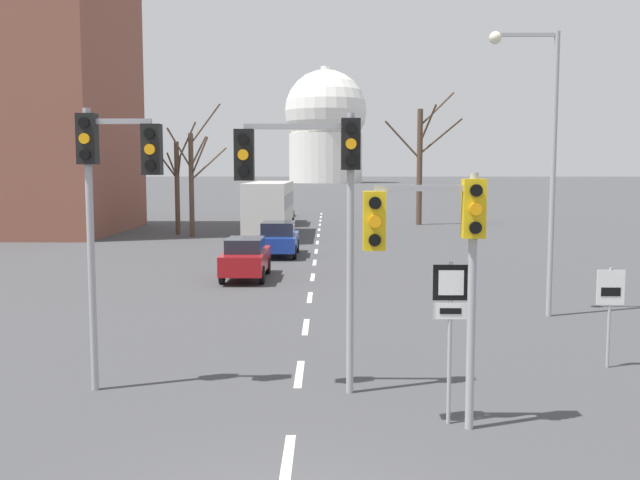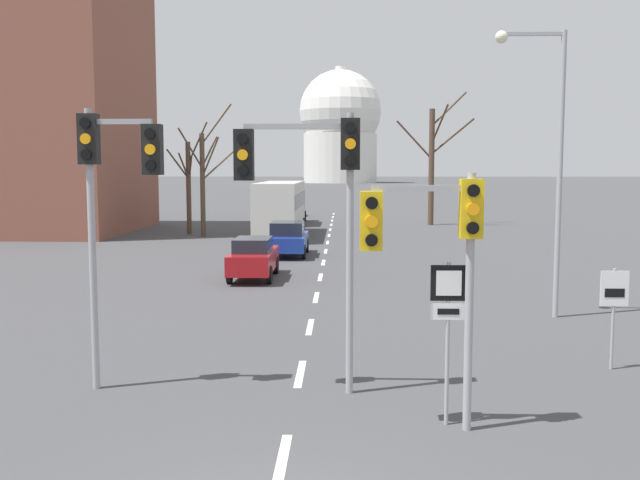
% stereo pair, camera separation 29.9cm
% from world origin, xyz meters
% --- Properties ---
extents(lane_stripe_0, '(0.16, 2.00, 0.01)m').
position_xyz_m(lane_stripe_0, '(0.00, 2.22, 0.00)').
color(lane_stripe_0, silver).
rests_on(lane_stripe_0, ground_plane).
extents(lane_stripe_1, '(0.16, 2.00, 0.01)m').
position_xyz_m(lane_stripe_1, '(0.00, 6.72, 0.00)').
color(lane_stripe_1, silver).
rests_on(lane_stripe_1, ground_plane).
extents(lane_stripe_2, '(0.16, 2.00, 0.01)m').
position_xyz_m(lane_stripe_2, '(0.00, 11.22, 0.00)').
color(lane_stripe_2, silver).
rests_on(lane_stripe_2, ground_plane).
extents(lane_stripe_3, '(0.16, 2.00, 0.01)m').
position_xyz_m(lane_stripe_3, '(0.00, 15.72, 0.00)').
color(lane_stripe_3, silver).
rests_on(lane_stripe_3, ground_plane).
extents(lane_stripe_4, '(0.16, 2.00, 0.01)m').
position_xyz_m(lane_stripe_4, '(0.00, 20.22, 0.00)').
color(lane_stripe_4, silver).
rests_on(lane_stripe_4, ground_plane).
extents(lane_stripe_5, '(0.16, 2.00, 0.01)m').
position_xyz_m(lane_stripe_5, '(0.00, 24.72, 0.00)').
color(lane_stripe_5, silver).
rests_on(lane_stripe_5, ground_plane).
extents(lane_stripe_6, '(0.16, 2.00, 0.01)m').
position_xyz_m(lane_stripe_6, '(0.00, 29.22, 0.00)').
color(lane_stripe_6, silver).
rests_on(lane_stripe_6, ground_plane).
extents(lane_stripe_7, '(0.16, 2.00, 0.01)m').
position_xyz_m(lane_stripe_7, '(0.00, 33.72, 0.00)').
color(lane_stripe_7, silver).
rests_on(lane_stripe_7, ground_plane).
extents(lane_stripe_8, '(0.16, 2.00, 0.01)m').
position_xyz_m(lane_stripe_8, '(0.00, 38.22, 0.00)').
color(lane_stripe_8, silver).
rests_on(lane_stripe_8, ground_plane).
extents(lane_stripe_9, '(0.16, 2.00, 0.01)m').
position_xyz_m(lane_stripe_9, '(0.00, 42.72, 0.00)').
color(lane_stripe_9, silver).
rests_on(lane_stripe_9, ground_plane).
extents(lane_stripe_10, '(0.16, 2.00, 0.01)m').
position_xyz_m(lane_stripe_10, '(0.00, 47.22, 0.00)').
color(lane_stripe_10, silver).
rests_on(lane_stripe_10, ground_plane).
extents(lane_stripe_11, '(0.16, 2.00, 0.01)m').
position_xyz_m(lane_stripe_11, '(0.00, 51.72, 0.00)').
color(lane_stripe_11, silver).
rests_on(lane_stripe_11, ground_plane).
extents(lane_stripe_12, '(0.16, 2.00, 0.01)m').
position_xyz_m(lane_stripe_12, '(0.00, 56.22, 0.00)').
color(lane_stripe_12, silver).
rests_on(lane_stripe_12, ground_plane).
extents(lane_stripe_13, '(0.16, 2.00, 0.01)m').
position_xyz_m(lane_stripe_13, '(0.00, 60.72, 0.00)').
color(lane_stripe_13, silver).
rests_on(lane_stripe_13, ground_plane).
extents(traffic_signal_near_right, '(1.97, 0.34, 4.26)m').
position_xyz_m(traffic_signal_near_right, '(2.37, 3.55, 3.21)').
color(traffic_signal_near_right, '#9E9EA3').
rests_on(traffic_signal_near_right, ground_plane).
extents(traffic_signal_near_left, '(1.58, 0.34, 5.47)m').
position_xyz_m(traffic_signal_near_left, '(-3.56, 5.58, 4.13)').
color(traffic_signal_near_left, '#9E9EA3').
rests_on(traffic_signal_near_left, ground_plane).
extents(traffic_signal_centre_tall, '(2.36, 0.34, 5.36)m').
position_xyz_m(traffic_signal_centre_tall, '(0.34, 5.46, 4.08)').
color(traffic_signal_centre_tall, '#9E9EA3').
rests_on(traffic_signal_centre_tall, ground_plane).
extents(route_sign_post, '(0.60, 0.08, 2.78)m').
position_xyz_m(route_sign_post, '(2.65, 3.78, 1.91)').
color(route_sign_post, '#9E9EA3').
rests_on(route_sign_post, ground_plane).
extents(speed_limit_sign, '(0.60, 0.08, 2.20)m').
position_xyz_m(speed_limit_sign, '(6.71, 7.27, 1.48)').
color(speed_limit_sign, '#9E9EA3').
rests_on(speed_limit_sign, ground_plane).
extents(street_lamp_right, '(2.02, 0.36, 8.21)m').
position_xyz_m(street_lamp_right, '(6.76, 12.75, 5.03)').
color(street_lamp_right, '#9E9EA3').
rests_on(street_lamp_right, ground_plane).
extents(sedan_near_left, '(1.92, 4.54, 1.71)m').
position_xyz_m(sedan_near_left, '(-1.85, 27.25, 0.87)').
color(sedan_near_left, navy).
rests_on(sedan_near_left, ground_plane).
extents(sedan_near_right, '(1.86, 4.19, 1.61)m').
position_xyz_m(sedan_near_right, '(-3.81, 57.42, 0.81)').
color(sedan_near_right, '#2D4C33').
rests_on(sedan_near_right, ground_plane).
extents(sedan_mid_centre, '(1.69, 4.30, 1.63)m').
position_xyz_m(sedan_mid_centre, '(-2.63, 19.79, 0.84)').
color(sedan_mid_centre, maroon).
rests_on(sedan_mid_centre, ground_plane).
extents(city_bus, '(2.66, 10.80, 3.48)m').
position_xyz_m(city_bus, '(-3.09, 37.54, 2.05)').
color(city_bus, beige).
rests_on(city_bus, ground_plane).
extents(delivery_truck, '(2.44, 7.20, 3.14)m').
position_xyz_m(delivery_truck, '(-3.39, 47.94, 1.70)').
color(delivery_truck, '#333842').
rests_on(delivery_truck, ground_plane).
extents(bare_tree_left_near, '(2.61, 1.75, 7.37)m').
position_xyz_m(bare_tree_left_near, '(-9.31, 38.89, 3.38)').
color(bare_tree_left_near, brown).
rests_on(bare_tree_left_near, ground_plane).
extents(bare_tree_right_near, '(5.77, 3.95, 10.38)m').
position_xyz_m(bare_tree_right_near, '(7.80, 47.25, 4.99)').
color(bare_tree_right_near, brown).
rests_on(bare_tree_right_near, ground_plane).
extents(bare_tree_left_far, '(3.12, 3.89, 8.41)m').
position_xyz_m(bare_tree_left_far, '(-7.95, 37.27, 3.79)').
color(bare_tree_left_far, brown).
rests_on(bare_tree_left_far, ground_plane).
extents(capitol_dome, '(25.57, 25.57, 36.12)m').
position_xyz_m(capitol_dome, '(0.00, 217.94, 17.60)').
color(capitol_dome, silver).
rests_on(capitol_dome, ground_plane).
extents(apartment_block_left, '(18.00, 14.00, 18.18)m').
position_xyz_m(apartment_block_left, '(-22.59, 40.66, 9.09)').
color(apartment_block_left, brown).
rests_on(apartment_block_left, ground_plane).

